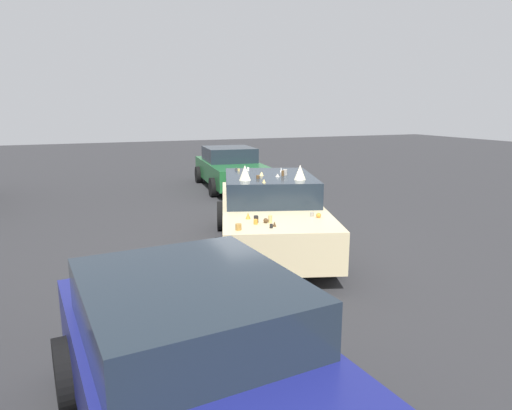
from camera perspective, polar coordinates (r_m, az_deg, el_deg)
name	(u,v)px	position (r m, az deg, el deg)	size (l,w,h in m)	color
ground_plane	(270,248)	(8.99, 1.78, -5.46)	(60.00, 60.00, 0.00)	#2D2D30
art_car_decorated	(270,212)	(8.84, 1.78, -0.83)	(5.00, 3.20, 1.70)	beige
parked_sedan_behind_left	(205,377)	(3.69, -6.49, -20.78)	(4.29, 2.30, 1.42)	navy
parked_sedan_far_right	(231,168)	(15.66, -3.21, 4.68)	(4.70, 2.37, 1.38)	#1E602D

